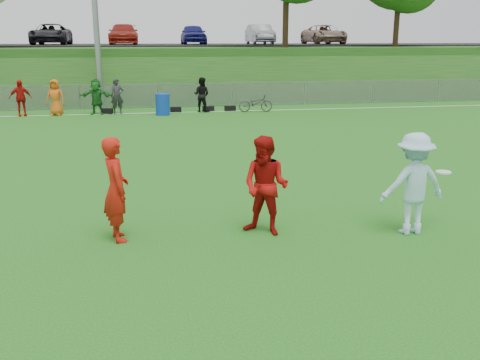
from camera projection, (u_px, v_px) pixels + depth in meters
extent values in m
plane|color=#146015|center=(193.00, 253.00, 9.20)|extent=(120.00, 120.00, 0.00)
cube|color=white|center=(160.00, 113.00, 26.32)|extent=(60.00, 0.10, 0.01)
cube|color=gray|center=(158.00, 96.00, 28.07)|extent=(58.00, 0.02, 1.20)
cube|color=gray|center=(158.00, 84.00, 27.90)|extent=(58.00, 0.04, 0.04)
cube|color=#194B15|center=(153.00, 68.00, 38.30)|extent=(120.00, 18.00, 3.00)
cube|color=black|center=(152.00, 45.00, 39.81)|extent=(120.00, 12.00, 0.10)
imported|color=black|center=(51.00, 34.00, 37.48)|extent=(2.39, 5.18, 1.44)
imported|color=maroon|center=(124.00, 34.00, 38.32)|extent=(2.02, 4.96, 1.44)
imported|color=navy|center=(193.00, 34.00, 39.16)|extent=(1.70, 4.23, 1.44)
imported|color=gray|center=(260.00, 34.00, 40.00)|extent=(1.52, 4.37, 1.44)
imported|color=#9C7F6A|center=(324.00, 34.00, 40.84)|extent=(2.39, 5.18, 1.44)
imported|color=#B5110C|center=(20.00, 98.00, 25.02)|extent=(1.06, 0.65, 1.69)
imported|color=#DF5E15|center=(55.00, 97.00, 25.28)|extent=(0.91, 0.68, 1.69)
imported|color=#1B671F|center=(96.00, 97.00, 25.60)|extent=(1.63, 0.72, 1.69)
imported|color=#29292B|center=(117.00, 96.00, 25.77)|extent=(0.67, 0.49, 1.69)
imported|color=black|center=(202.00, 95.00, 26.45)|extent=(1.02, 0.94, 1.69)
cube|color=black|center=(107.00, 111.00, 25.96)|extent=(0.58, 0.35, 0.26)
cube|color=black|center=(176.00, 110.00, 26.52)|extent=(0.56, 0.29, 0.26)
cube|color=black|center=(208.00, 109.00, 26.79)|extent=(0.62, 0.52, 0.26)
cube|color=black|center=(230.00, 108.00, 26.98)|extent=(0.56, 0.30, 0.26)
imported|color=red|center=(116.00, 189.00, 9.58)|extent=(0.62, 0.79, 1.91)
imported|color=#A60D0B|center=(266.00, 186.00, 9.87)|extent=(1.15, 1.10, 1.86)
imported|color=#ACDCEF|center=(413.00, 184.00, 9.90)|extent=(1.26, 0.75, 1.92)
cylinder|color=silver|center=(443.00, 172.00, 10.33)|extent=(0.30, 0.30, 0.03)
cylinder|color=#1039AE|center=(163.00, 104.00, 25.45)|extent=(0.82, 0.82, 1.01)
imported|color=#2E2E31|center=(256.00, 103.00, 26.55)|extent=(1.71, 0.67, 0.88)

